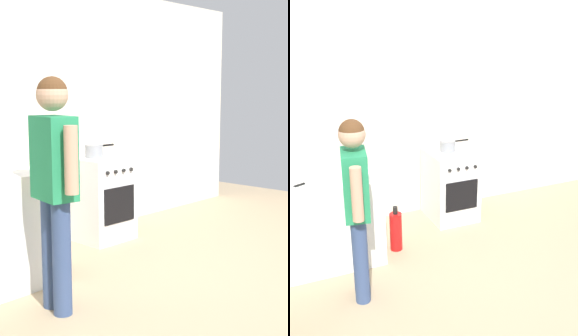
# 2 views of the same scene
# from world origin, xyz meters

# --- Properties ---
(ground_plane) EXTENTS (8.00, 8.00, 0.00)m
(ground_plane) POSITION_xyz_m (0.00, 0.00, 0.00)
(ground_plane) COLOR tan
(back_wall) EXTENTS (6.00, 0.10, 2.60)m
(back_wall) POSITION_xyz_m (0.00, 1.95, 1.30)
(back_wall) COLOR silver
(back_wall) RESTS_ON ground
(counter_unit) EXTENTS (1.30, 0.70, 0.90)m
(counter_unit) POSITION_xyz_m (-1.35, 1.20, 0.45)
(counter_unit) COLOR white
(counter_unit) RESTS_ON ground
(oven_left) EXTENTS (0.54, 0.62, 0.85)m
(oven_left) POSITION_xyz_m (0.35, 1.58, 0.43)
(oven_left) COLOR white
(oven_left) RESTS_ON ground
(pot) EXTENTS (0.36, 0.18, 0.13)m
(pot) POSITION_xyz_m (0.33, 1.61, 0.92)
(pot) COLOR gray
(pot) RESTS_ON oven_left
(knife_chef) EXTENTS (0.29, 0.16, 0.01)m
(knife_chef) POSITION_xyz_m (-1.52, 1.04, 0.90)
(knife_chef) COLOR silver
(knife_chef) RESTS_ON counter_unit
(person) EXTENTS (0.26, 0.56, 1.62)m
(person) POSITION_xyz_m (-1.06, 0.47, 0.96)
(person) COLOR #384C7A
(person) RESTS_ON ground
(fire_extinguisher) EXTENTS (0.13, 0.13, 0.50)m
(fire_extinguisher) POSITION_xyz_m (-0.52, 1.10, 0.22)
(fire_extinguisher) COLOR red
(fire_extinguisher) RESTS_ON ground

